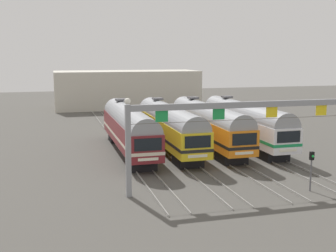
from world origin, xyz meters
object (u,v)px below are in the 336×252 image
at_px(commuter_train_yellow, 169,125).
at_px(commuter_train_white, 245,122).
at_px(yard_signal_mast, 311,163).
at_px(catenary_gantry, 245,120).
at_px(commuter_train_orange, 208,123).
at_px(commuter_train_maroon, 129,127).

distance_m(commuter_train_yellow, commuter_train_white, 8.51).
bearing_deg(commuter_train_yellow, yard_signal_mast, -67.93).
height_order(commuter_train_white, catenary_gantry, catenary_gantry).
bearing_deg(catenary_gantry, commuter_train_orange, 81.04).
bearing_deg(yard_signal_mast, commuter_train_orange, 97.70).
distance_m(commuter_train_yellow, commuter_train_orange, 4.26).
bearing_deg(yard_signal_mast, catenary_gantry, 152.15).
bearing_deg(commuter_train_yellow, catenary_gantry, -81.04).
relative_size(catenary_gantry, yard_signal_mast, 6.01).
bearing_deg(catenary_gantry, yard_signal_mast, -27.85).
bearing_deg(catenary_gantry, commuter_train_maroon, 115.31).
distance_m(commuter_train_maroon, commuter_train_orange, 8.51).
xyz_separation_m(commuter_train_maroon, commuter_train_yellow, (4.26, 0.00, 0.00)).
height_order(commuter_train_maroon, commuter_train_orange, same).
relative_size(commuter_train_maroon, commuter_train_orange, 1.00).
xyz_separation_m(catenary_gantry, yard_signal_mast, (4.26, -2.25, -3.04)).
xyz_separation_m(commuter_train_yellow, yard_signal_mast, (6.38, -15.75, -0.60)).
relative_size(commuter_train_white, yard_signal_mast, 6.03).
relative_size(commuter_train_yellow, commuter_train_orange, 1.00).
bearing_deg(commuter_train_white, yard_signal_mast, -97.70).
distance_m(commuter_train_maroon, commuter_train_white, 12.77).
bearing_deg(commuter_train_maroon, commuter_train_white, 0.00).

